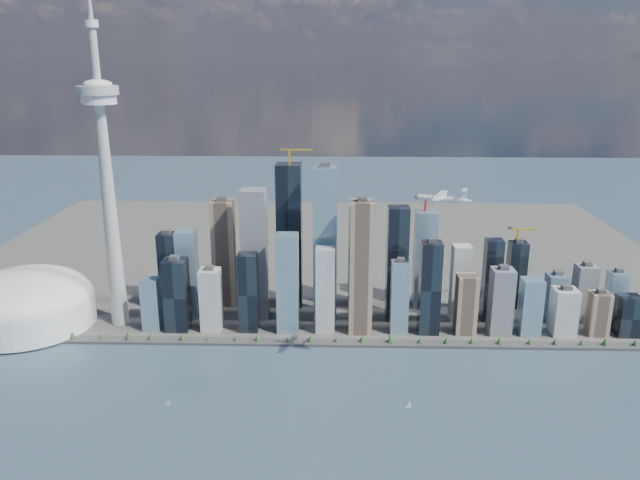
{
  "coord_description": "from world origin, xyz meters",
  "views": [
    {
      "loc": [
        35.79,
        -573.08,
        401.14
      ],
      "look_at": [
        11.59,
        260.0,
        154.37
      ],
      "focal_mm": 35.0,
      "sensor_mm": 36.0,
      "label": 1
    }
  ],
  "objects_px": {
    "needle_tower": "(106,175)",
    "sailboat_west": "(168,402)",
    "airplane": "(443,198)",
    "dome_stadium": "(26,302)",
    "sailboat_east": "(409,405)"
  },
  "relations": [
    {
      "from": "needle_tower",
      "to": "sailboat_west",
      "type": "xyz_separation_m",
      "value": [
        134.38,
        -228.49,
        -232.36
      ]
    },
    {
      "from": "airplane",
      "to": "sailboat_west",
      "type": "bearing_deg",
      "value": -153.7
    },
    {
      "from": "dome_stadium",
      "to": "sailboat_east",
      "type": "bearing_deg",
      "value": -21.09
    },
    {
      "from": "dome_stadium",
      "to": "airplane",
      "type": "xyz_separation_m",
      "value": [
        594.19,
        -181.89,
        207.47
      ]
    },
    {
      "from": "airplane",
      "to": "sailboat_east",
      "type": "bearing_deg",
      "value": -112.22
    },
    {
      "from": "sailboat_west",
      "to": "sailboat_east",
      "type": "distance_m",
      "value": 288.25
    },
    {
      "from": "needle_tower",
      "to": "dome_stadium",
      "type": "distance_m",
      "value": 241.4
    },
    {
      "from": "sailboat_east",
      "to": "needle_tower",
      "type": "bearing_deg",
      "value": 158.17
    },
    {
      "from": "dome_stadium",
      "to": "sailboat_west",
      "type": "xyz_separation_m",
      "value": [
        274.38,
        -218.49,
        -35.96
      ]
    },
    {
      "from": "dome_stadium",
      "to": "sailboat_west",
      "type": "distance_m",
      "value": 352.58
    },
    {
      "from": "needle_tower",
      "to": "airplane",
      "type": "bearing_deg",
      "value": -22.9
    },
    {
      "from": "dome_stadium",
      "to": "airplane",
      "type": "height_order",
      "value": "airplane"
    },
    {
      "from": "sailboat_west",
      "to": "dome_stadium",
      "type": "bearing_deg",
      "value": 163.97
    },
    {
      "from": "sailboat_east",
      "to": "airplane",
      "type": "bearing_deg",
      "value": 54.41
    },
    {
      "from": "needle_tower",
      "to": "dome_stadium",
      "type": "height_order",
      "value": "needle_tower"
    }
  ]
}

